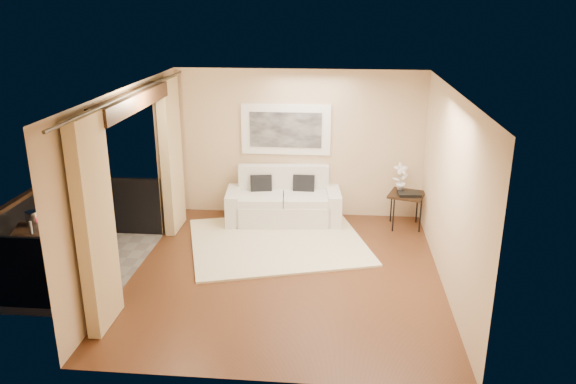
# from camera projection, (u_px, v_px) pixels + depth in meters

# --- Properties ---
(floor) EXTENTS (5.00, 5.00, 0.00)m
(floor) POSITION_uv_depth(u_px,v_px,m) (286.00, 273.00, 8.31)
(floor) COLOR #573019
(floor) RESTS_ON ground
(room_shell) EXTENTS (5.00, 6.40, 5.00)m
(room_shell) POSITION_uv_depth(u_px,v_px,m) (131.00, 101.00, 7.68)
(room_shell) COLOR white
(room_shell) RESTS_ON ground
(balcony) EXTENTS (1.81, 2.60, 1.17)m
(balcony) POSITION_uv_depth(u_px,v_px,m) (71.00, 254.00, 8.54)
(balcony) COLOR #605B56
(balcony) RESTS_ON ground
(curtains) EXTENTS (0.16, 4.80, 2.64)m
(curtains) POSITION_uv_depth(u_px,v_px,m) (140.00, 184.00, 8.06)
(curtains) COLOR tan
(curtains) RESTS_ON ground
(artwork) EXTENTS (1.62, 0.07, 0.92)m
(artwork) POSITION_uv_depth(u_px,v_px,m) (286.00, 130.00, 10.13)
(artwork) COLOR white
(artwork) RESTS_ON room_shell
(rug) EXTENTS (3.38, 3.14, 0.04)m
(rug) POSITION_uv_depth(u_px,v_px,m) (277.00, 241.00, 9.36)
(rug) COLOR beige
(rug) RESTS_ON floor
(sofa) EXTENTS (2.11, 1.06, 0.98)m
(sofa) POSITION_uv_depth(u_px,v_px,m) (283.00, 203.00, 10.19)
(sofa) COLOR silver
(sofa) RESTS_ON floor
(side_table) EXTENTS (0.72, 0.72, 0.63)m
(side_table) POSITION_uv_depth(u_px,v_px,m) (406.00, 197.00, 9.84)
(side_table) COLOR black
(side_table) RESTS_ON floor
(tray) EXTENTS (0.40, 0.31, 0.05)m
(tray) POSITION_uv_depth(u_px,v_px,m) (409.00, 194.00, 9.73)
(tray) COLOR black
(tray) RESTS_ON side_table
(orchid) EXTENTS (0.32, 0.27, 0.52)m
(orchid) POSITION_uv_depth(u_px,v_px,m) (401.00, 177.00, 9.85)
(orchid) COLOR white
(orchid) RESTS_ON side_table
(bistro_table) EXTENTS (0.84, 0.84, 0.79)m
(bistro_table) POSITION_uv_depth(u_px,v_px,m) (40.00, 233.00, 7.93)
(bistro_table) COLOR black
(bistro_table) RESTS_ON balcony
(balcony_chair_far) EXTENTS (0.48, 0.48, 1.04)m
(balcony_chair_far) POSITION_uv_depth(u_px,v_px,m) (74.00, 207.00, 9.24)
(balcony_chair_far) COLOR black
(balcony_chair_far) RESTS_ON balcony
(balcony_chair_near) EXTENTS (0.45, 0.45, 0.90)m
(balcony_chair_near) POSITION_uv_depth(u_px,v_px,m) (58.00, 249.00, 7.89)
(balcony_chair_near) COLOR black
(balcony_chair_near) RESTS_ON balcony
(ice_bucket) EXTENTS (0.18, 0.18, 0.20)m
(ice_bucket) POSITION_uv_depth(u_px,v_px,m) (32.00, 218.00, 7.98)
(ice_bucket) COLOR silver
(ice_bucket) RESTS_ON bistro_table
(candle) EXTENTS (0.06, 0.06, 0.07)m
(candle) POSITION_uv_depth(u_px,v_px,m) (50.00, 223.00, 7.99)
(candle) COLOR red
(candle) RESTS_ON bistro_table
(vase) EXTENTS (0.04, 0.04, 0.18)m
(vase) POSITION_uv_depth(u_px,v_px,m) (31.00, 228.00, 7.68)
(vase) COLOR silver
(vase) RESTS_ON bistro_table
(glass_a) EXTENTS (0.06, 0.06, 0.12)m
(glass_a) POSITION_uv_depth(u_px,v_px,m) (43.00, 226.00, 7.82)
(glass_a) COLOR silver
(glass_a) RESTS_ON bistro_table
(glass_b) EXTENTS (0.06, 0.06, 0.12)m
(glass_b) POSITION_uv_depth(u_px,v_px,m) (50.00, 223.00, 7.90)
(glass_b) COLOR silver
(glass_b) RESTS_ON bistro_table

